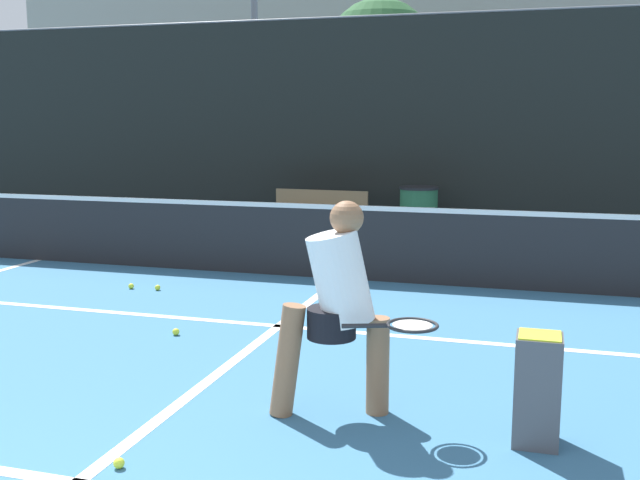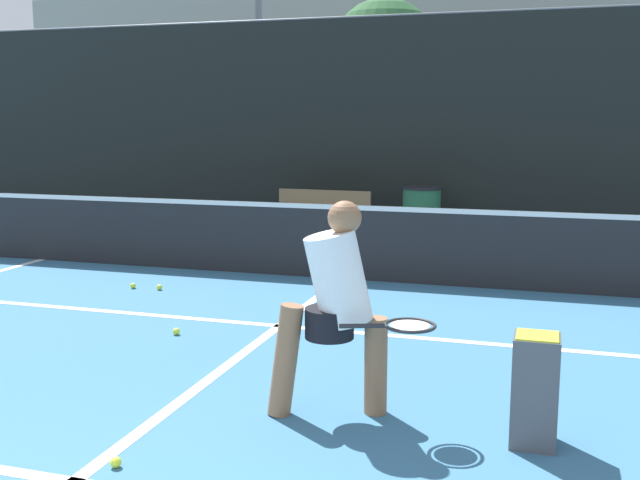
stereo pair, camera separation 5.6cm
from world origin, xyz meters
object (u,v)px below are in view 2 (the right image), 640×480
trash_bin (421,216)px  parked_car (430,192)px  player_practicing (336,302)px  ball_hopper (535,388)px  courtside_bench (322,214)px

trash_bin → parked_car: (-0.35, 3.18, 0.08)m
player_practicing → ball_hopper: (1.32, -0.11, -0.42)m
courtside_bench → parked_car: size_ratio=0.36×
trash_bin → parked_car: 3.20m
ball_hopper → courtside_bench: size_ratio=0.44×
player_practicing → trash_bin: (-0.59, 7.05, -0.31)m
trash_bin → courtside_bench: bearing=-175.1°
player_practicing → ball_hopper: player_practicing is taller
player_practicing → trash_bin: 7.08m
ball_hopper → trash_bin: (-1.90, 7.16, 0.11)m
courtside_bench → player_practicing: bearing=-69.7°
ball_hopper → trash_bin: 7.41m
player_practicing → ball_hopper: 1.39m
player_practicing → ball_hopper: size_ratio=2.10×
ball_hopper → courtside_bench: courtside_bench is taller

